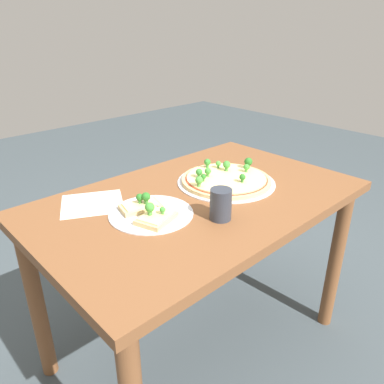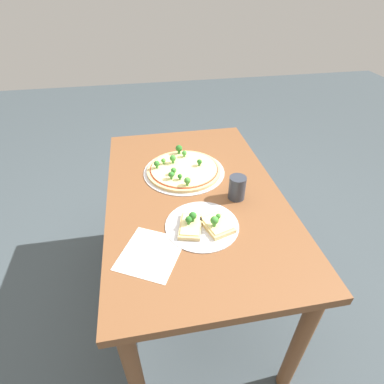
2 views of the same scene
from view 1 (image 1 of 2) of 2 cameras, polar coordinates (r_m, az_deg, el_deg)
ground_plane at (r=1.82m, az=0.89°, el=-22.06°), size 8.00×8.00×0.00m
dining_table at (r=1.43m, az=1.06°, el=-4.42°), size 1.21×0.76×0.74m
pizza_tray_whole at (r=1.50m, az=5.19°, el=1.95°), size 0.39×0.39×0.07m
pizza_tray_slice at (r=1.25m, az=-6.50°, el=-3.00°), size 0.28×0.28×0.07m
drinking_cup at (r=1.21m, az=4.40°, el=-1.89°), size 0.07×0.07×0.10m
paper_menu at (r=1.37m, az=-14.95°, el=-1.72°), size 0.28×0.27×0.00m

